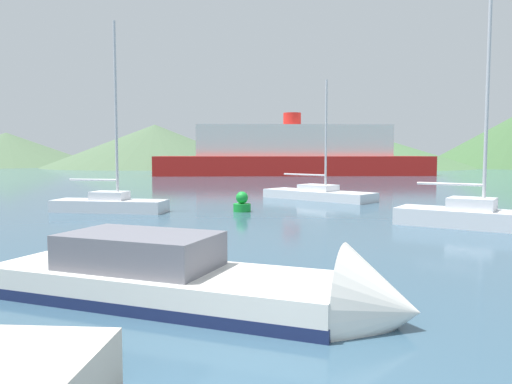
{
  "coord_description": "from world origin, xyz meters",
  "views": [
    {
      "loc": [
        0.87,
        -4.46,
        2.62
      ],
      "look_at": [
        -0.41,
        14.0,
        1.2
      ],
      "focal_mm": 35.0,
      "sensor_mm": 36.0,
      "label": 1
    }
  ],
  "objects_px": {
    "sailboat_inner": "(318,193)",
    "buoy_marker": "(242,203)",
    "sailboat_middle": "(110,202)",
    "sailboat_outer": "(472,214)",
    "motorboat_near": "(208,286)",
    "ferry_distant": "(292,153)"
  },
  "relations": [
    {
      "from": "sailboat_outer",
      "to": "ferry_distant",
      "type": "xyz_separation_m",
      "value": [
        -6.32,
        44.32,
        2.21
      ]
    },
    {
      "from": "motorboat_near",
      "to": "buoy_marker",
      "type": "bearing_deg",
      "value": 110.19
    },
    {
      "from": "motorboat_near",
      "to": "sailboat_middle",
      "type": "relative_size",
      "value": 0.93
    },
    {
      "from": "motorboat_near",
      "to": "sailboat_middle",
      "type": "xyz_separation_m",
      "value": [
        -6.73,
        13.52,
        0.08
      ]
    },
    {
      "from": "sailboat_inner",
      "to": "ferry_distant",
      "type": "relative_size",
      "value": 0.2
    },
    {
      "from": "motorboat_near",
      "to": "sailboat_outer",
      "type": "bearing_deg",
      "value": 68.27
    },
    {
      "from": "sailboat_middle",
      "to": "ferry_distant",
      "type": "xyz_separation_m",
      "value": [
        8.28,
        40.62,
        2.24
      ]
    },
    {
      "from": "motorboat_near",
      "to": "buoy_marker",
      "type": "height_order",
      "value": "motorboat_near"
    },
    {
      "from": "sailboat_middle",
      "to": "buoy_marker",
      "type": "relative_size",
      "value": 9.24
    },
    {
      "from": "sailboat_inner",
      "to": "buoy_marker",
      "type": "bearing_deg",
      "value": -83.02
    },
    {
      "from": "motorboat_near",
      "to": "sailboat_inner",
      "type": "xyz_separation_m",
      "value": [
        2.99,
        20.28,
        -0.0
      ]
    },
    {
      "from": "sailboat_middle",
      "to": "sailboat_outer",
      "type": "xyz_separation_m",
      "value": [
        14.6,
        -3.7,
        0.04
      ]
    },
    {
      "from": "motorboat_near",
      "to": "sailboat_outer",
      "type": "relative_size",
      "value": 0.86
    },
    {
      "from": "sailboat_inner",
      "to": "sailboat_outer",
      "type": "height_order",
      "value": "sailboat_outer"
    },
    {
      "from": "buoy_marker",
      "to": "ferry_distant",
      "type": "bearing_deg",
      "value": 86.66
    },
    {
      "from": "motorboat_near",
      "to": "sailboat_middle",
      "type": "height_order",
      "value": "sailboat_middle"
    },
    {
      "from": "buoy_marker",
      "to": "motorboat_near",
      "type": "bearing_deg",
      "value": -86.8
    },
    {
      "from": "sailboat_outer",
      "to": "buoy_marker",
      "type": "xyz_separation_m",
      "value": [
        -8.66,
        4.27,
        -0.09
      ]
    },
    {
      "from": "sailboat_inner",
      "to": "ferry_distant",
      "type": "height_order",
      "value": "ferry_distant"
    },
    {
      "from": "sailboat_middle",
      "to": "ferry_distant",
      "type": "relative_size",
      "value": 0.25
    },
    {
      "from": "sailboat_middle",
      "to": "buoy_marker",
      "type": "bearing_deg",
      "value": 10.86
    },
    {
      "from": "sailboat_inner",
      "to": "buoy_marker",
      "type": "xyz_separation_m",
      "value": [
        -3.78,
        -6.2,
        0.03
      ]
    }
  ]
}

